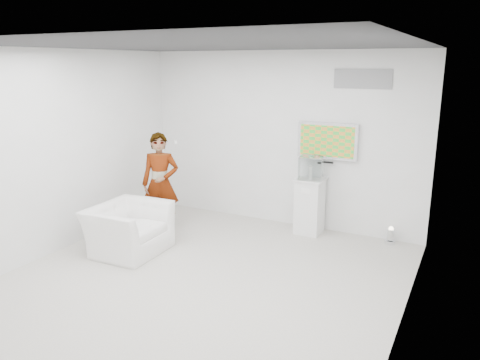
{
  "coord_description": "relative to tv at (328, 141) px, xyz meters",
  "views": [
    {
      "loc": [
        3.04,
        -4.95,
        2.81
      ],
      "look_at": [
        0.18,
        0.6,
        1.23
      ],
      "focal_mm": 35.0,
      "sensor_mm": 36.0,
      "label": 1
    }
  ],
  "objects": [
    {
      "name": "armchair",
      "position": [
        -2.35,
        -2.26,
        -1.19
      ],
      "size": [
        1.01,
        1.14,
        0.73
      ],
      "primitive_type": "imported",
      "rotation": [
        0.0,
        0.0,
        1.6
      ],
      "color": "white",
      "rests_on": "room"
    },
    {
      "name": "wii_remote",
      "position": [
        -2.26,
        -1.08,
        -0.03
      ],
      "size": [
        0.12,
        0.14,
        0.04
      ],
      "primitive_type": "cube",
      "rotation": [
        0.0,
        0.0,
        0.64
      ],
      "color": "white",
      "rests_on": "person"
    },
    {
      "name": "person",
      "position": [
        -2.42,
        -1.32,
        -0.7
      ],
      "size": [
        0.73,
        0.63,
        1.69
      ],
      "primitive_type": "imported",
      "rotation": [
        0.0,
        0.0,
        0.43
      ],
      "color": "white",
      "rests_on": "room"
    },
    {
      "name": "floor_uplight",
      "position": [
        1.13,
        -0.12,
        -1.41
      ],
      "size": [
        0.23,
        0.23,
        0.27
      ],
      "primitive_type": "cylinder",
      "rotation": [
        0.0,
        0.0,
        -0.43
      ],
      "color": "silver",
      "rests_on": "room"
    },
    {
      "name": "vitrine",
      "position": [
        -0.19,
        -0.23,
        -0.42
      ],
      "size": [
        0.43,
        0.43,
        0.37
      ],
      "primitive_type": "cube",
      "rotation": [
        0.0,
        0.0,
        0.19
      ],
      "color": "white",
      "rests_on": "pedestal"
    },
    {
      "name": "logo_decal",
      "position": [
        0.5,
        0.04,
        1.0
      ],
      "size": [
        0.9,
        0.02,
        0.3
      ],
      "primitive_type": "cube",
      "color": "gray",
      "rests_on": "room"
    },
    {
      "name": "tv",
      "position": [
        0.0,
        0.0,
        0.0
      ],
      "size": [
        1.0,
        0.08,
        0.6
      ],
      "primitive_type": "cube",
      "color": "silver",
      "rests_on": "room"
    },
    {
      "name": "room",
      "position": [
        -0.85,
        -2.45,
        -0.05
      ],
      "size": [
        5.01,
        5.01,
        3.0
      ],
      "color": "beige",
      "rests_on": "ground"
    },
    {
      "name": "console",
      "position": [
        -0.19,
        -0.23,
        -0.5
      ],
      "size": [
        0.09,
        0.16,
        0.21
      ],
      "primitive_type": "cube",
      "rotation": [
        0.0,
        0.0,
        0.31
      ],
      "color": "white",
      "rests_on": "pedestal"
    },
    {
      "name": "pedestal",
      "position": [
        -0.19,
        -0.23,
        -1.08
      ],
      "size": [
        0.46,
        0.46,
        0.94
      ],
      "primitive_type": "cube",
      "rotation": [
        0.0,
        0.0,
        -0.01
      ],
      "color": "white",
      "rests_on": "room"
    }
  ]
}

